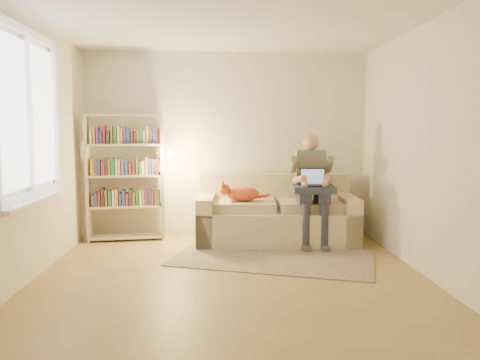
{
  "coord_description": "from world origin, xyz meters",
  "views": [
    {
      "loc": [
        -0.13,
        -4.48,
        1.49
      ],
      "look_at": [
        0.13,
        1.0,
        0.92
      ],
      "focal_mm": 35.0,
      "sensor_mm": 36.0,
      "label": 1
    }
  ],
  "objects": [
    {
      "name": "floor",
      "position": [
        0.0,
        0.0,
        0.0
      ],
      "size": [
        4.5,
        4.5,
        0.0
      ],
      "primitive_type": "plane",
      "color": "olive",
      "rests_on": "ground"
    },
    {
      "name": "ceiling",
      "position": [
        0.0,
        0.0,
        2.6
      ],
      "size": [
        4.0,
        4.5,
        0.02
      ],
      "primitive_type": "cube",
      "color": "white",
      "rests_on": "wall_back"
    },
    {
      "name": "wall_left",
      "position": [
        -2.0,
        0.0,
        1.3
      ],
      "size": [
        0.02,
        4.5,
        2.6
      ],
      "primitive_type": "cube",
      "color": "silver",
      "rests_on": "floor"
    },
    {
      "name": "wall_right",
      "position": [
        2.0,
        0.0,
        1.3
      ],
      "size": [
        0.02,
        4.5,
        2.6
      ],
      "primitive_type": "cube",
      "color": "silver",
      "rests_on": "floor"
    },
    {
      "name": "wall_back",
      "position": [
        0.0,
        2.25,
        1.3
      ],
      "size": [
        4.0,
        0.02,
        2.6
      ],
      "primitive_type": "cube",
      "color": "silver",
      "rests_on": "floor"
    },
    {
      "name": "wall_front",
      "position": [
        0.0,
        -2.25,
        1.3
      ],
      "size": [
        4.0,
        0.02,
        2.6
      ],
      "primitive_type": "cube",
      "color": "silver",
      "rests_on": "floor"
    },
    {
      "name": "window",
      "position": [
        -1.95,
        0.2,
        1.38
      ],
      "size": [
        0.12,
        1.52,
        1.69
      ],
      "color": "white",
      "rests_on": "wall_left"
    },
    {
      "name": "sofa",
      "position": [
        0.66,
        1.74,
        0.32
      ],
      "size": [
        2.14,
        1.04,
        0.89
      ],
      "rotation": [
        0.0,
        0.0,
        -0.05
      ],
      "color": "beige",
      "rests_on": "floor"
    },
    {
      "name": "person",
      "position": [
        1.1,
        1.56,
        0.82
      ],
      "size": [
        0.41,
        0.64,
        1.45
      ],
      "rotation": [
        0.0,
        0.0,
        -0.05
      ],
      "color": "slate",
      "rests_on": "sofa"
    },
    {
      "name": "cat",
      "position": [
        0.15,
        1.63,
        0.67
      ],
      "size": [
        0.66,
        0.25,
        0.24
      ],
      "rotation": [
        0.0,
        0.0,
        -0.05
      ],
      "color": "#FF6831",
      "rests_on": "sofa"
    },
    {
      "name": "blanket",
      "position": [
        1.08,
        1.43,
        0.75
      ],
      "size": [
        0.55,
        0.46,
        0.09
      ],
      "primitive_type": "cube",
      "rotation": [
        0.0,
        0.0,
        -0.05
      ],
      "color": "#262F42",
      "rests_on": "person"
    },
    {
      "name": "laptop",
      "position": [
        1.08,
        1.44,
        0.85
      ],
      "size": [
        0.34,
        0.28,
        0.29
      ],
      "rotation": [
        0.0,
        0.0,
        -0.05
      ],
      "color": "black",
      "rests_on": "blanket"
    },
    {
      "name": "bookshelf",
      "position": [
        -1.38,
        1.9,
        0.95
      ],
      "size": [
        1.17,
        0.38,
        1.73
      ],
      "rotation": [
        0.0,
        0.0,
        0.12
      ],
      "color": "beige",
      "rests_on": "floor"
    },
    {
      "name": "rug",
      "position": [
        0.53,
        0.9,
        0.01
      ],
      "size": [
        2.59,
        1.98,
        0.01
      ],
      "primitive_type": "cube",
      "rotation": [
        0.0,
        0.0,
        -0.31
      ],
      "color": "gray",
      "rests_on": "floor"
    }
  ]
}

